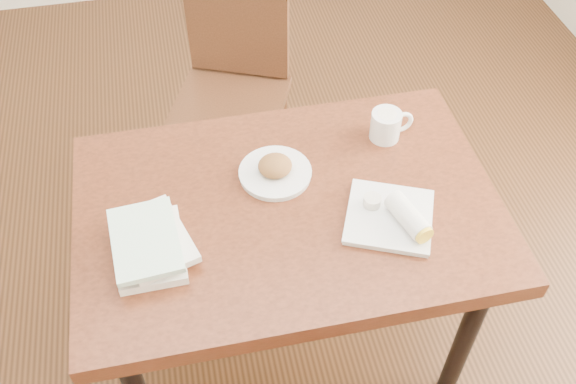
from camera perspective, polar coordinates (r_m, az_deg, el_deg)
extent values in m
cube|color=#472814|center=(2.43, 0.00, -12.82)|extent=(4.00, 5.00, 0.01)
cube|color=#602A17|center=(1.84, 0.00, -1.67)|extent=(1.20, 0.81, 0.06)
cylinder|color=black|center=(2.11, 15.50, -12.33)|extent=(0.06, 0.06, 0.69)
cylinder|color=black|center=(2.32, -13.76, -3.97)|extent=(0.06, 0.06, 0.69)
cylinder|color=black|center=(2.42, 10.12, -0.20)|extent=(0.06, 0.06, 0.69)
cylinder|color=#4C2715|center=(2.82, -0.41, 5.71)|extent=(0.04, 0.04, 0.45)
cylinder|color=#4C2715|center=(2.89, -7.46, 6.58)|extent=(0.04, 0.04, 0.45)
cylinder|color=#4C2715|center=(2.57, -2.00, 0.40)|extent=(0.04, 0.04, 0.45)
cylinder|color=#4C2715|center=(2.65, -9.62, 1.50)|extent=(0.04, 0.04, 0.45)
cube|color=#4C2715|center=(2.56, -5.24, 7.61)|extent=(0.55, 0.55, 0.04)
cube|color=#4C2715|center=(2.55, -4.53, 14.80)|extent=(0.38, 0.19, 0.45)
cylinder|color=white|center=(1.88, -1.14, 1.63)|extent=(0.21, 0.21, 0.01)
cylinder|color=white|center=(1.88, -1.14, 1.83)|extent=(0.21, 0.21, 0.01)
ellipsoid|color=#B27538|center=(1.86, -1.16, 2.35)|extent=(0.10, 0.10, 0.05)
cylinder|color=white|center=(2.00, 8.67, 5.86)|extent=(0.09, 0.09, 0.09)
torus|color=white|center=(2.02, 10.08, 6.14)|extent=(0.08, 0.02, 0.08)
cylinder|color=tan|center=(1.97, 8.81, 6.78)|extent=(0.08, 0.08, 0.01)
cylinder|color=#F2E5CC|center=(1.97, 8.82, 6.85)|extent=(0.06, 0.06, 0.00)
cube|color=white|center=(1.79, 8.97, -2.28)|extent=(0.30, 0.30, 0.01)
cube|color=white|center=(1.79, 9.00, -2.08)|extent=(0.31, 0.31, 0.01)
cylinder|color=white|center=(1.75, 10.61, -2.10)|extent=(0.10, 0.15, 0.06)
cylinder|color=yellow|center=(1.72, 11.96, -3.70)|extent=(0.06, 0.03, 0.05)
cylinder|color=silver|center=(1.79, 7.49, -0.80)|extent=(0.05, 0.05, 0.03)
cylinder|color=red|center=(1.78, 7.53, -0.58)|extent=(0.04, 0.04, 0.01)
cube|color=white|center=(1.73, -12.15, -4.94)|extent=(0.18, 0.25, 0.03)
cube|color=silver|center=(1.72, -11.86, -4.09)|extent=(0.23, 0.28, 0.02)
cube|color=#92DBAF|center=(1.70, -12.60, -4.18)|extent=(0.19, 0.26, 0.02)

